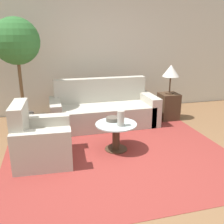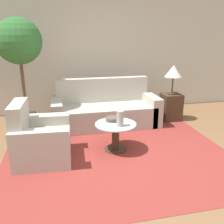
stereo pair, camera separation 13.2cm
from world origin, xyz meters
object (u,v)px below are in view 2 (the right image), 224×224
Objects in this scene: table_lamp at (173,72)px; bowl at (113,119)px; armchair at (39,141)px; potted_plant at (19,47)px; sofa_main at (105,110)px; vase at (120,118)px; coffee_table at (116,133)px.

table_lamp is 2.78× the size of bowl.
potted_plant reaches higher than armchair.
table_lamp is (2.64, 1.21, 0.74)m from armchair.
sofa_main is 1.60m from table_lamp.
armchair reaches higher than bowl.
vase is (-1.44, -1.26, -0.47)m from table_lamp.
sofa_main is at bearing 178.55° from table_lamp.
armchair is at bearing -155.44° from table_lamp.
table_lamp is at bearing 41.27° from vase.
armchair is 3.80× the size of vase.
potted_plant reaches higher than vase.
coffee_table is 0.30m from vase.
sofa_main is at bearing -41.21° from armchair.
bowl is at bearing 95.56° from coffee_table.
potted_plant is 2.13m from bowl.
bowl is (-0.08, -1.06, 0.18)m from sofa_main.
sofa_main is at bearing 88.92° from vase.
table_lamp is at bearing -1.45° from sofa_main.
vase reaches higher than coffee_table.
table_lamp is 1.89m from bowl.
sofa_main is at bearing 85.64° from bowl.
vase reaches higher than bowl.
vase is at bearing -138.73° from table_lamp.
sofa_main is 1.02× the size of potted_plant.
table_lamp is (1.48, 1.16, 0.74)m from coffee_table.
sofa_main reaches higher than vase.
armchair reaches higher than vase.
potted_plant is at bearing 138.28° from coffee_table.
armchair is (-1.22, -1.24, -0.00)m from sofa_main.
coffee_table is 0.31× the size of potted_plant.
bowl is (-0.06, 0.24, -0.09)m from vase.
vase is at bearing -76.89° from bowl.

